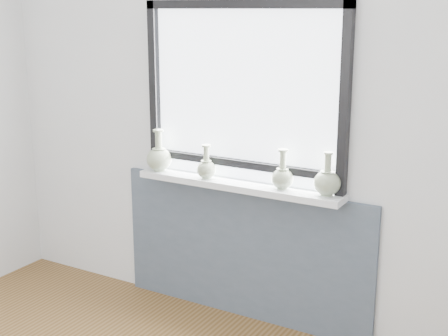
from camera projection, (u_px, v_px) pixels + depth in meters
The scene contains 8 objects.
back_wall at pixel (246, 113), 3.70m from camera, with size 3.60×0.02×2.60m, color silver.
apron_panel at pixel (242, 252), 3.89m from camera, with size 1.70×0.03×0.86m, color #4A5466.
windowsill at pixel (237, 185), 3.72m from camera, with size 1.32×0.18×0.04m, color white.
window at pixel (243, 90), 3.63m from camera, with size 1.30×0.06×1.05m.
vase_a at pixel (159, 158), 3.95m from camera, with size 0.16×0.16×0.26m.
vase_b at pixel (206, 168), 3.77m from camera, with size 0.12×0.12×0.21m.
vase_c at pixel (282, 177), 3.55m from camera, with size 0.13×0.13×0.23m.
vase_d at pixel (327, 181), 3.43m from camera, with size 0.15×0.15×0.24m.
Camera 1 is at (1.72, -1.42, 1.90)m, focal length 50.00 mm.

